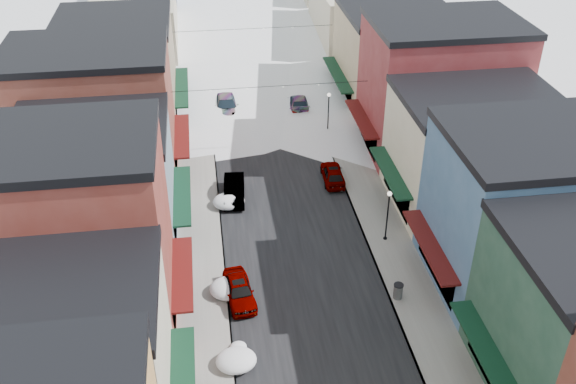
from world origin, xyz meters
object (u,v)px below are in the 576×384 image
object	(u,v)px
car_silver_sedan	(239,290)
streetlamp_near	(388,210)
car_dark_hatch	(234,190)
trash_can	(398,291)

from	to	relation	value
car_silver_sedan	streetlamp_near	distance (m)	11.82
car_dark_hatch	trash_can	distance (m)	16.08
car_dark_hatch	streetlamp_near	bearing A→B (deg)	-30.63
car_dark_hatch	streetlamp_near	size ratio (longest dim) A/B	1.13
car_silver_sedan	streetlamp_near	world-z (taller)	streetlamp_near
car_silver_sedan	trash_can	distance (m)	9.91
trash_can	streetlamp_near	xyz separation A→B (m)	(0.88, 6.09, 1.96)
car_silver_sedan	car_dark_hatch	size ratio (longest dim) A/B	0.93
car_silver_sedan	streetlamp_near	bearing A→B (deg)	16.51
trash_can	car_dark_hatch	bearing A→B (deg)	125.33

